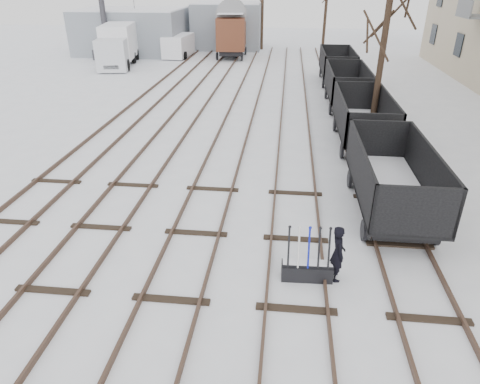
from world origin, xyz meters
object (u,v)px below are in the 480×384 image
object	(u,v)px
worker	(338,253)
box_van_wagon	(232,31)
panel_van	(179,45)
ground_frame	(307,269)
freight_wagon_a	(390,188)
crane	(106,29)
lorry	(117,45)

from	to	relation	value
worker	box_van_wagon	bearing A→B (deg)	2.85
box_van_wagon	panel_van	bearing A→B (deg)	178.87
ground_frame	freight_wagon_a	bearing A→B (deg)	52.18
worker	crane	world-z (taller)	crane
ground_frame	lorry	world-z (taller)	lorry
lorry	crane	distance (m)	3.93
freight_wagon_a	box_van_wagon	world-z (taller)	box_van_wagon
ground_frame	lorry	distance (m)	31.45
worker	freight_wagon_a	bearing A→B (deg)	-37.40
lorry	panel_van	xyz separation A→B (m)	(4.03, 4.95, -0.66)
box_van_wagon	lorry	size ratio (longest dim) A/B	0.72
ground_frame	crane	distance (m)	35.31
worker	freight_wagon_a	distance (m)	4.21
worker	lorry	world-z (taller)	lorry
worker	lorry	distance (m)	31.71
freight_wagon_a	ground_frame	bearing A→B (deg)	-125.74
ground_frame	panel_van	world-z (taller)	panel_van
worker	box_van_wagon	distance (m)	33.36
panel_van	crane	bearing A→B (deg)	-160.14
ground_frame	freight_wagon_a	world-z (taller)	freight_wagon_a
ground_frame	crane	world-z (taller)	crane
worker	box_van_wagon	xyz separation A→B (m)	(-6.86, 32.61, 1.56)
freight_wagon_a	panel_van	world-z (taller)	freight_wagon_a
ground_frame	crane	size ratio (longest dim) A/B	0.15
worker	ground_frame	bearing A→B (deg)	88.72
freight_wagon_a	panel_van	distance (m)	31.85
worker	crane	size ratio (longest dim) A/B	0.15
ground_frame	panel_van	bearing A→B (deg)	106.92
crane	freight_wagon_a	bearing A→B (deg)	-32.92
box_van_wagon	panel_van	world-z (taller)	box_van_wagon
lorry	box_van_wagon	bearing A→B (deg)	19.69
ground_frame	crane	bearing A→B (deg)	117.40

